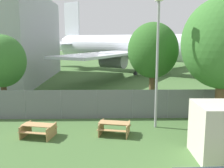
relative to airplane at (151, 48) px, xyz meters
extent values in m
cylinder|color=slate|center=(-13.00, -23.77, -3.19)|extent=(0.07, 0.07, 2.10)
cylinder|color=slate|center=(-10.46, -23.77, -3.19)|extent=(0.07, 0.07, 2.10)
cylinder|color=slate|center=(-7.91, -23.77, -3.19)|extent=(0.07, 0.07, 2.10)
cylinder|color=slate|center=(-5.37, -23.77, -3.19)|extent=(0.07, 0.07, 2.10)
cylinder|color=slate|center=(-2.82, -23.77, -3.19)|extent=(0.07, 0.07, 2.10)
cylinder|color=slate|center=(-0.28, -23.77, -3.19)|extent=(0.07, 0.07, 2.10)
cube|color=slate|center=(-5.37, -23.77, -3.19)|extent=(56.00, 0.01, 2.10)
cylinder|color=silver|center=(0.38, -0.29, 0.06)|extent=(32.64, 26.02, 4.17)
cone|color=silver|center=(-16.77, 12.62, 0.06)|extent=(6.43, 6.14, 3.76)
cube|color=silver|center=(5.23, 9.30, -0.57)|extent=(15.73, 15.74, 0.30)
cylinder|color=#939399|center=(3.40, 7.49, -1.66)|extent=(4.13, 3.76, 1.88)
cube|color=silver|center=(-7.49, -7.60, -0.57)|extent=(12.84, 17.41, 0.30)
cylinder|color=#939399|center=(-6.25, -5.34, -1.66)|extent=(4.13, 3.76, 1.88)
cube|color=silver|center=(-13.85, 10.43, 5.27)|extent=(3.14, 2.45, 6.26)
cube|color=silver|center=(-13.69, 10.30, 0.47)|extent=(8.19, 9.34, 0.20)
cylinder|color=#2D2D33|center=(0.38, 2.85, -3.14)|extent=(0.24, 0.24, 2.21)
cylinder|color=#2D2D33|center=(0.38, 2.85, -3.96)|extent=(0.63, 0.58, 0.56)
cylinder|color=#2D2D33|center=(-2.63, -1.15, -3.14)|extent=(0.24, 0.24, 2.21)
cylinder|color=#2D2D33|center=(-2.63, -1.15, -3.96)|extent=(0.63, 0.58, 0.56)
cube|color=tan|center=(-6.76, -27.01, -3.50)|extent=(1.95, 1.12, 0.04)
cube|color=tan|center=(-6.64, -26.46, -3.80)|extent=(1.86, 0.65, 0.04)
cube|color=tan|center=(-6.87, -27.56, -3.80)|extent=(1.86, 0.65, 0.04)
cube|color=tan|center=(-5.96, -27.18, -3.87)|extent=(0.35, 1.38, 0.74)
cube|color=tan|center=(-7.56, -26.84, -3.87)|extent=(0.35, 1.38, 0.74)
cube|color=tan|center=(-11.20, -27.29, -3.50)|extent=(1.96, 1.13, 0.04)
cube|color=tan|center=(-11.08, -26.74, -3.80)|extent=(1.86, 0.66, 0.04)
cube|color=tan|center=(-11.32, -27.84, -3.80)|extent=(1.86, 0.66, 0.04)
cube|color=tan|center=(-10.40, -27.46, -3.87)|extent=(0.35, 1.38, 0.74)
cube|color=tan|center=(-12.00, -27.12, -3.87)|extent=(0.35, 1.38, 0.74)
cylinder|color=brown|center=(0.34, -25.08, -2.70)|extent=(0.65, 0.65, 3.09)
ellipsoid|color=#38702D|center=(0.34, -25.08, 1.14)|extent=(5.39, 5.39, 5.92)
cylinder|color=brown|center=(-3.50, -21.05, -2.71)|extent=(0.48, 0.48, 3.05)
ellipsoid|color=#2D6023|center=(-3.50, -21.05, 0.52)|extent=(4.02, 4.02, 4.42)
cylinder|color=#4C3823|center=(-15.51, -21.00, -3.09)|extent=(0.46, 0.46, 2.31)
ellipsoid|color=#38702D|center=(-15.51, -21.00, -0.31)|extent=(3.80, 3.80, 4.18)
cylinder|color=#99999E|center=(-4.06, -25.73, -0.29)|extent=(0.16, 0.16, 7.90)
camera|label=1|loc=(-7.24, -41.94, 1.40)|focal=42.00mm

